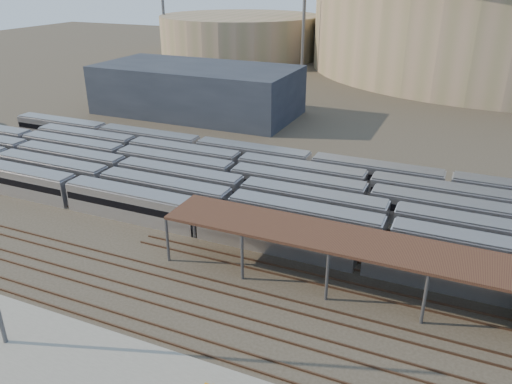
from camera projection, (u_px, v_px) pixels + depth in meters
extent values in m
plane|color=#383026|center=(232.00, 284.00, 48.79)|extent=(420.00, 420.00, 0.00)
cube|color=gray|center=(86.00, 371.00, 38.01)|extent=(50.00, 9.00, 0.20)
cube|color=silver|center=(200.00, 219.00, 57.68)|extent=(112.00, 2.90, 3.60)
cube|color=silver|center=(230.00, 207.00, 60.50)|extent=(112.00, 2.90, 3.60)
cube|color=silver|center=(243.00, 194.00, 64.14)|extent=(112.00, 2.90, 3.60)
cube|color=silver|center=(233.00, 178.00, 68.92)|extent=(112.00, 2.90, 3.60)
cube|color=silver|center=(368.00, 188.00, 65.92)|extent=(112.00, 2.90, 3.60)
cube|color=silver|center=(311.00, 167.00, 72.81)|extent=(112.00, 2.90, 3.60)
cylinder|color=#55565A|center=(167.00, 240.00, 51.78)|extent=(0.30, 0.30, 5.00)
cylinder|color=#55565A|center=(194.00, 218.00, 56.31)|extent=(0.30, 0.30, 5.00)
cylinder|color=#55565A|center=(242.00, 257.00, 48.66)|extent=(0.30, 0.30, 5.00)
cylinder|color=#55565A|center=(263.00, 233.00, 53.18)|extent=(0.30, 0.30, 5.00)
cylinder|color=#55565A|center=(327.00, 277.00, 45.53)|extent=(0.30, 0.30, 5.00)
cylinder|color=#55565A|center=(342.00, 249.00, 50.06)|extent=(0.30, 0.30, 5.00)
cylinder|color=#55565A|center=(425.00, 299.00, 42.40)|extent=(0.30, 0.30, 5.00)
cylinder|color=#55565A|center=(431.00, 267.00, 46.93)|extent=(0.30, 0.30, 5.00)
cube|color=#321814|center=(485.00, 268.00, 42.03)|extent=(60.00, 6.00, 0.30)
cube|color=#4C3323|center=(223.00, 293.00, 47.29)|extent=(170.00, 0.12, 0.18)
cube|color=#4C3323|center=(230.00, 285.00, 48.55)|extent=(170.00, 0.12, 0.18)
cube|color=#4C3323|center=(203.00, 318.00, 43.94)|extent=(170.00, 0.12, 0.18)
cube|color=#4C3323|center=(211.00, 308.00, 45.19)|extent=(170.00, 0.12, 0.18)
cube|color=#4C3323|center=(179.00, 346.00, 40.59)|extent=(170.00, 0.12, 0.18)
cube|color=#4C3323|center=(188.00, 335.00, 41.84)|extent=(170.00, 0.12, 0.18)
cylinder|color=gray|center=(507.00, 21.00, 151.30)|extent=(116.00, 116.00, 28.00)
cylinder|color=gray|center=(240.00, 36.00, 176.76)|extent=(56.00, 56.00, 14.00)
cube|color=#1E232D|center=(197.00, 90.00, 105.61)|extent=(42.00, 20.00, 10.00)
cylinder|color=#55565A|center=(304.00, 9.00, 144.60)|extent=(1.00, 1.00, 36.00)
cylinder|color=#55565A|center=(163.00, 2.00, 173.04)|extent=(1.00, 1.00, 36.00)
cylinder|color=#55565A|center=(401.00, 1.00, 179.20)|extent=(1.00, 1.00, 36.00)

